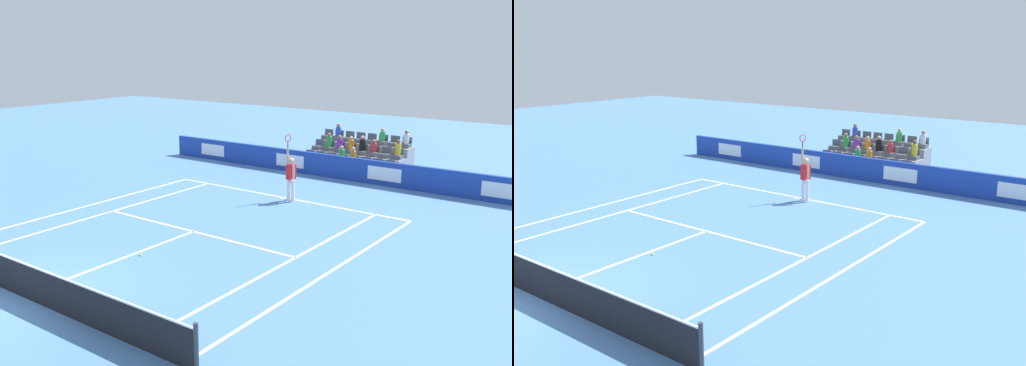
{
  "view_description": "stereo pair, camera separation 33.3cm",
  "coord_description": "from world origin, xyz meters",
  "views": [
    {
      "loc": [
        -12.84,
        7.44,
        6.26
      ],
      "look_at": [
        -0.26,
        -9.63,
        1.1
      ],
      "focal_mm": 40.85,
      "sensor_mm": 36.0,
      "label": 1
    },
    {
      "loc": [
        -13.1,
        7.24,
        6.26
      ],
      "look_at": [
        -0.26,
        -9.63,
        1.1
      ],
      "focal_mm": 40.85,
      "sensor_mm": 36.0,
      "label": 2
    }
  ],
  "objects": [
    {
      "name": "ground_plane",
      "position": [
        0.0,
        0.0,
        0.0
      ],
      "size": [
        80.0,
        80.0,
        0.0
      ],
      "primitive_type": "plane",
      "color": "#4C7AB2"
    },
    {
      "name": "line_baseline",
      "position": [
        0.0,
        -11.89,
        0.0
      ],
      "size": [
        10.97,
        0.1,
        0.01
      ],
      "primitive_type": "cube",
      "color": "white",
      "rests_on": "ground"
    },
    {
      "name": "line_service",
      "position": [
        0.0,
        -6.4,
        0.0
      ],
      "size": [
        8.23,
        0.1,
        0.01
      ],
      "primitive_type": "cube",
      "color": "white",
      "rests_on": "ground"
    },
    {
      "name": "line_centre_service",
      "position": [
        0.0,
        -3.2,
        0.0
      ],
      "size": [
        0.1,
        6.4,
        0.01
      ],
      "primitive_type": "cube",
      "color": "white",
      "rests_on": "ground"
    },
    {
      "name": "line_singles_sideline_left",
      "position": [
        4.12,
        -5.95,
        0.0
      ],
      "size": [
        0.1,
        11.89,
        0.01
      ],
      "primitive_type": "cube",
      "color": "white",
      "rests_on": "ground"
    },
    {
      "name": "line_singles_sideline_right",
      "position": [
        -4.12,
        -5.95,
        0.0
      ],
      "size": [
        0.1,
        11.89,
        0.01
      ],
      "primitive_type": "cube",
      "color": "white",
      "rests_on": "ground"
    },
    {
      "name": "line_doubles_sideline_left",
      "position": [
        5.49,
        -5.95,
        0.0
      ],
      "size": [
        0.1,
        11.89,
        0.01
      ],
      "primitive_type": "cube",
      "color": "white",
      "rests_on": "ground"
    },
    {
      "name": "line_doubles_sideline_right",
      "position": [
        -5.49,
        -5.95,
        0.0
      ],
      "size": [
        0.1,
        11.89,
        0.01
      ],
      "primitive_type": "cube",
      "color": "white",
      "rests_on": "ground"
    },
    {
      "name": "line_centre_mark",
      "position": [
        0.0,
        -11.79,
        0.0
      ],
      "size": [
        0.1,
        0.2,
        0.01
      ],
      "primitive_type": "cube",
      "color": "white",
      "rests_on": "ground"
    },
    {
      "name": "sponsor_barrier",
      "position": [
        0.0,
        -16.3,
        0.54
      ],
      "size": [
        19.98,
        0.22,
        1.08
      ],
      "color": "#193899",
      "rests_on": "ground"
    },
    {
      "name": "tennis_net",
      "position": [
        0.0,
        0.0,
        0.49
      ],
      "size": [
        11.97,
        0.1,
        1.07
      ],
      "color": "#33383D",
      "rests_on": "ground"
    },
    {
      "name": "tennis_player",
      "position": [
        -0.52,
        -11.63,
        0.99
      ],
      "size": [
        0.51,
        0.42,
        2.85
      ],
      "color": "white",
      "rests_on": "ground"
    },
    {
      "name": "stadium_stand",
      "position": [
        -0.01,
        -18.61,
        0.56
      ],
      "size": [
        4.96,
        2.85,
        2.12
      ],
      "color": "gray",
      "rests_on": "ground"
    },
    {
      "name": "loose_tennis_ball",
      "position": [
        -0.28,
        -3.75,
        0.03
      ],
      "size": [
        0.07,
        0.07,
        0.07
      ],
      "primitive_type": "sphere",
      "color": "#D1E533",
      "rests_on": "ground"
    }
  ]
}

